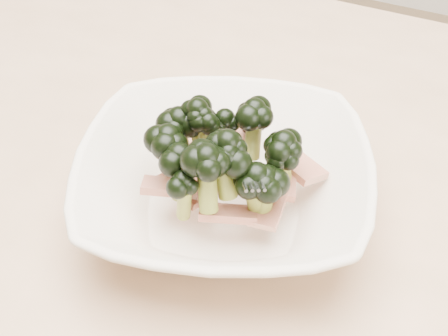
{
  "coord_description": "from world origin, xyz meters",
  "views": [
    {
      "loc": [
        0.26,
        -0.43,
        1.16
      ],
      "look_at": [
        0.07,
        -0.06,
        0.8
      ],
      "focal_mm": 50.0,
      "sensor_mm": 36.0,
      "label": 1
    }
  ],
  "objects": [
    {
      "name": "dining_table",
      "position": [
        0.0,
        0.0,
        0.65
      ],
      "size": [
        1.2,
        0.8,
        0.75
      ],
      "color": "tan",
      "rests_on": "ground"
    },
    {
      "name": "broccoli_dish",
      "position": [
        0.07,
        -0.06,
        0.79
      ],
      "size": [
        0.34,
        0.34,
        0.11
      ],
      "color": "silver",
      "rests_on": "dining_table"
    }
  ]
}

